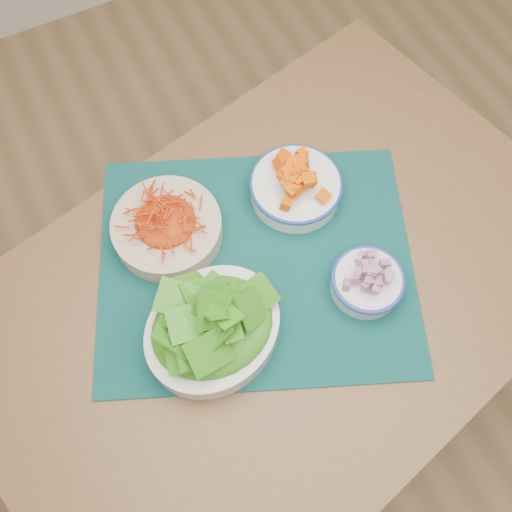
{
  "coord_description": "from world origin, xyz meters",
  "views": [
    {
      "loc": [
        -0.52,
        -0.09,
        1.76
      ],
      "look_at": [
        -0.32,
        0.31,
        0.78
      ],
      "focal_mm": 40.0,
      "sensor_mm": 36.0,
      "label": 1
    }
  ],
  "objects_px": {
    "placemat": "(256,263)",
    "onion_bowl": "(367,281)",
    "carrot_bowl": "(166,225)",
    "lettuce_bowl": "(212,326)",
    "squash_bowl": "(296,184)",
    "table": "(280,302)"
  },
  "relations": [
    {
      "from": "placemat",
      "to": "carrot_bowl",
      "type": "height_order",
      "value": "carrot_bowl"
    },
    {
      "from": "table",
      "to": "lettuce_bowl",
      "type": "distance_m",
      "value": 0.23
    },
    {
      "from": "table",
      "to": "carrot_bowl",
      "type": "xyz_separation_m",
      "value": [
        -0.15,
        0.19,
        0.14
      ]
    },
    {
      "from": "carrot_bowl",
      "to": "onion_bowl",
      "type": "xyz_separation_m",
      "value": [
        0.29,
        -0.27,
        -0.01
      ]
    },
    {
      "from": "table",
      "to": "carrot_bowl",
      "type": "relative_size",
      "value": 5.06
    },
    {
      "from": "placemat",
      "to": "squash_bowl",
      "type": "xyz_separation_m",
      "value": [
        0.14,
        0.1,
        0.04
      ]
    },
    {
      "from": "placemat",
      "to": "lettuce_bowl",
      "type": "height_order",
      "value": "lettuce_bowl"
    },
    {
      "from": "carrot_bowl",
      "to": "squash_bowl",
      "type": "xyz_separation_m",
      "value": [
        0.27,
        -0.03,
        0.0
      ]
    },
    {
      "from": "table",
      "to": "squash_bowl",
      "type": "xyz_separation_m",
      "value": [
        0.11,
        0.16,
        0.14
      ]
    },
    {
      "from": "carrot_bowl",
      "to": "onion_bowl",
      "type": "height_order",
      "value": "carrot_bowl"
    },
    {
      "from": "table",
      "to": "squash_bowl",
      "type": "bearing_deg",
      "value": 41.04
    },
    {
      "from": "squash_bowl",
      "to": "carrot_bowl",
      "type": "bearing_deg",
      "value": 173.2
    },
    {
      "from": "lettuce_bowl",
      "to": "squash_bowl",
      "type": "bearing_deg",
      "value": 18.63
    },
    {
      "from": "lettuce_bowl",
      "to": "placemat",
      "type": "bearing_deg",
      "value": 18.6
    },
    {
      "from": "placemat",
      "to": "lettuce_bowl",
      "type": "xyz_separation_m",
      "value": [
        -0.13,
        -0.1,
        0.06
      ]
    },
    {
      "from": "carrot_bowl",
      "to": "lettuce_bowl",
      "type": "bearing_deg",
      "value": -91.95
    },
    {
      "from": "placemat",
      "to": "onion_bowl",
      "type": "height_order",
      "value": "onion_bowl"
    },
    {
      "from": "table",
      "to": "squash_bowl",
      "type": "distance_m",
      "value": 0.24
    },
    {
      "from": "placemat",
      "to": "onion_bowl",
      "type": "bearing_deg",
      "value": -17.75
    },
    {
      "from": "placemat",
      "to": "squash_bowl",
      "type": "relative_size",
      "value": 3.13
    },
    {
      "from": "carrot_bowl",
      "to": "onion_bowl",
      "type": "relative_size",
      "value": 1.57
    },
    {
      "from": "lettuce_bowl",
      "to": "onion_bowl",
      "type": "bearing_deg",
      "value": -25.38
    }
  ]
}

